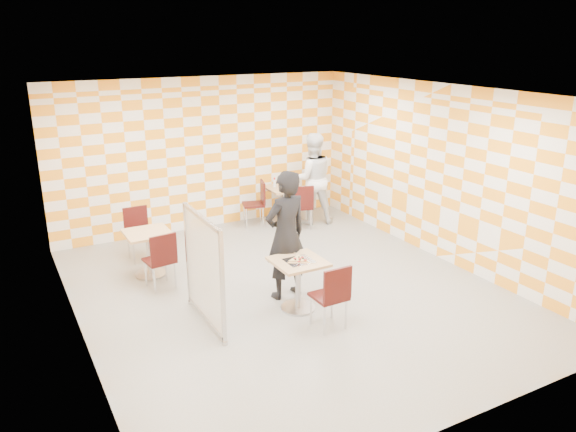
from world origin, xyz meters
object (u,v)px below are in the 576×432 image
Objects in this scene: second_table at (284,198)px; soda_bottle at (286,182)px; chair_second_front at (302,204)px; chair_main_front at (333,293)px; chair_empty_near at (161,257)px; man_dark at (286,235)px; chair_second_side at (258,200)px; main_table at (298,276)px; man_white at (312,179)px; chair_empty_far at (138,229)px; empty_table at (149,246)px; sport_bottle at (274,183)px; partition at (204,270)px.

second_table is 3.26× the size of soda_bottle.
soda_bottle is at bearing 92.39° from chair_second_front.
soda_bottle reaches higher than chair_main_front.
chair_second_front is 3.55m from chair_empty_near.
chair_main_front is 0.48× the size of man_dark.
chair_second_front is 1.00× the size of chair_second_side.
main_table is 3.77m from chair_second_side.
man_dark is 1.03× the size of man_white.
chair_empty_near is 0.48× the size of man_dark.
chair_second_side is at bearing -1.10° from man_white.
chair_second_side is at bearing 13.54° from chair_empty_far.
empty_table is at bearing 33.40° from man_white.
soda_bottle is at bearing -127.36° from man_dark.
man_dark is at bearing 83.63° from main_table.
man_white reaches higher than sport_bottle.
sport_bottle is (1.41, 4.39, 0.29)m from chair_main_front.
chair_main_front and chair_empty_near have the same top height.
sport_bottle is at bearing 144.70° from second_table.
sport_bottle is (0.41, 0.05, 0.29)m from chair_second_side.
chair_empty_far is (0.04, 0.79, 0.04)m from empty_table.
chair_second_front is 3.26m from chair_empty_far.
man_white reaches higher than chair_empty_near.
chair_second_side is 4.62× the size of sport_bottle.
soda_bottle reaches higher than chair_empty_far.
second_table is (1.67, 3.54, 0.00)m from main_table.
empty_table is at bearing -151.77° from chair_second_side.
sport_bottle is at bearing 34.73° from chair_empty_near.
main_table is 3.91m from second_table.
man_white reaches higher than empty_table.
second_table is 3.48m from empty_table.
main_table is at bearing -120.82° from chair_second_front.
chair_second_side is at bearing 73.02° from main_table.
sport_bottle reaches higher than main_table.
main_table is at bearing 97.81° from chair_main_front.
man_dark is (-1.70, -2.48, 0.42)m from chair_second_front.
chair_empty_near is 4.06m from man_white.
soda_bottle reaches higher than chair_empty_near.
chair_empty_far reaches higher than empty_table.
chair_second_front is at bearing 41.41° from partition.
man_dark reaches higher than chair_empty_near.
man_dark is (-1.05, -3.14, 0.42)m from chair_second_side.
man_dark is at bearing -118.58° from soda_bottle.
chair_empty_near is at bearing -87.35° from empty_table.
empty_table is at bearing -154.34° from sport_bottle.
chair_second_front is at bearing -70.90° from sport_bottle.
chair_second_front is 1.00× the size of chair_empty_far.
chair_empty_near is 4.02× the size of soda_bottle.
main_table and empty_table have the same top height.
man_dark is (1.55, -2.51, 0.42)m from chair_empty_far.
chair_empty_near reaches higher than empty_table.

